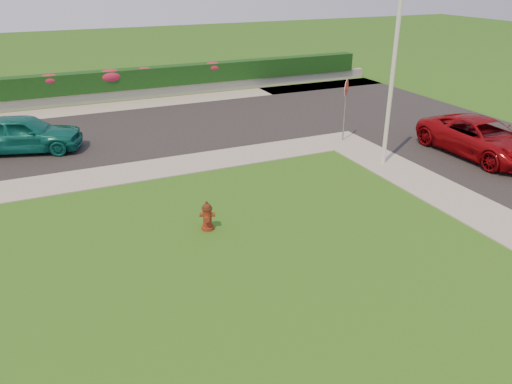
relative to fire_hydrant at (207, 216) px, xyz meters
name	(u,v)px	position (x,y,z in m)	size (l,w,h in m)	color
ground	(300,290)	(0.99, -3.72, -0.41)	(120.00, 120.00, 0.00)	black
street_far	(41,143)	(-4.01, 10.28, -0.39)	(26.00, 8.00, 0.04)	black
sidewalk_far	(17,190)	(-5.01, 5.28, -0.39)	(24.00, 2.00, 0.04)	gray
curb_corner	(342,141)	(7.99, 5.28, -0.39)	(2.00, 2.00, 0.04)	gray
sidewalk_beyond	(116,107)	(-0.01, 15.28, -0.39)	(34.00, 2.00, 0.04)	gray
retaining_wall	(111,96)	(-0.01, 16.78, -0.11)	(34.00, 0.40, 0.60)	gray
hedge	(108,80)	(-0.01, 16.88, 0.74)	(32.00, 0.90, 1.10)	black
fire_hydrant	(207,216)	(0.00, 0.00, 0.00)	(0.45, 0.43, 0.87)	#551D0D
suv_red	(481,138)	(11.92, 1.39, 0.36)	(2.42, 5.25, 1.46)	maroon
sedan_teal	(24,133)	(-4.60, 9.31, 0.39)	(1.80, 4.48, 1.53)	#0B5953
utility_pole	(392,82)	(7.91, 2.28, 2.74)	(0.16, 0.16, 6.30)	silver
stop_sign	(346,95)	(8.03, 5.27, 1.59)	(0.54, 0.52, 2.68)	slate
flower_clump_c	(50,80)	(-3.06, 16.78, 1.05)	(1.20, 0.77, 0.60)	#BB2040
flower_clump_d	(110,76)	(0.11, 16.78, 0.99)	(1.48, 0.95, 0.74)	#BB2040
flower_clump_e	(145,72)	(2.04, 16.78, 1.08)	(1.02, 0.66, 0.51)	#BB2040
flower_clump_f	(213,67)	(6.16, 16.78, 1.05)	(1.21, 0.78, 0.61)	#BB2040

